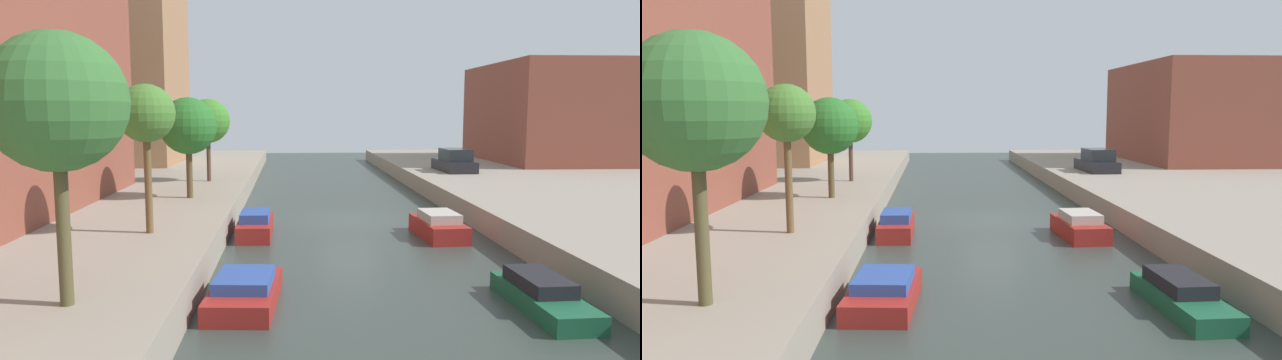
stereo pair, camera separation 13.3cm
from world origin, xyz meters
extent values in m
plane|color=#333D38|center=(0.00, 0.00, 0.00)|extent=(84.00, 84.00, 0.00)
cube|color=gray|center=(-15.00, 0.00, 0.50)|extent=(20.00, 64.00, 1.00)
cube|color=brown|center=(18.00, 18.98, 4.75)|extent=(10.00, 13.99, 7.51)
cylinder|color=brown|center=(-7.15, -13.85, 2.55)|extent=(0.27, 0.27, 3.10)
sphere|color=#356B30|center=(-7.15, -13.85, 5.06)|extent=(2.74, 2.74, 2.74)
cylinder|color=brown|center=(-7.15, -6.93, 2.59)|extent=(0.23, 0.23, 3.17)
sphere|color=#42772D|center=(-7.15, -6.93, 4.81)|extent=(1.83, 1.83, 1.83)
cylinder|color=brown|center=(-7.15, 0.59, 2.17)|extent=(0.28, 0.28, 2.34)
sphere|color=#266A26|center=(-7.15, 0.59, 4.23)|extent=(2.53, 2.53, 2.53)
cylinder|color=#50382D|center=(-7.15, 6.81, 2.24)|extent=(0.23, 0.23, 2.49)
sphere|color=#3A7F29|center=(-7.15, 6.81, 4.34)|extent=(2.43, 2.43, 2.43)
cube|color=black|center=(8.02, 11.45, 1.35)|extent=(1.99, 4.26, 0.71)
cube|color=#1E2328|center=(8.02, 11.14, 2.09)|extent=(1.69, 2.37, 0.76)
cube|color=maroon|center=(-3.81, -11.13, 0.26)|extent=(1.85, 3.52, 0.52)
cube|color=#2D4C9E|center=(-3.81, -11.17, 0.67)|extent=(1.50, 1.97, 0.30)
cube|color=maroon|center=(-4.02, -2.96, 0.32)|extent=(1.30, 3.50, 0.64)
cube|color=#2D4C9E|center=(-4.02, -3.06, 0.81)|extent=(1.10, 1.93, 0.36)
cube|color=#195638|center=(3.56, -11.89, 0.23)|extent=(1.37, 3.77, 0.47)
cube|color=black|center=(3.56, -11.62, 0.64)|extent=(1.12, 2.09, 0.35)
cube|color=maroon|center=(3.10, -3.58, 0.33)|extent=(1.65, 3.44, 0.66)
cube|color=#B2ADA3|center=(3.10, -3.68, 0.84)|extent=(1.34, 1.92, 0.35)
camera|label=1|loc=(-2.66, -25.29, 4.88)|focal=32.28mm
camera|label=2|loc=(-2.53, -25.30, 4.88)|focal=32.28mm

